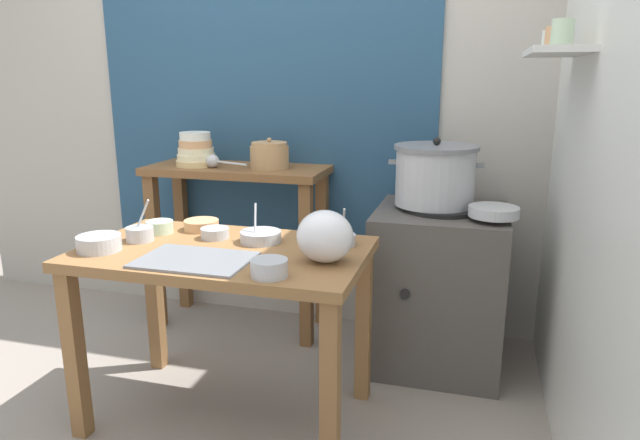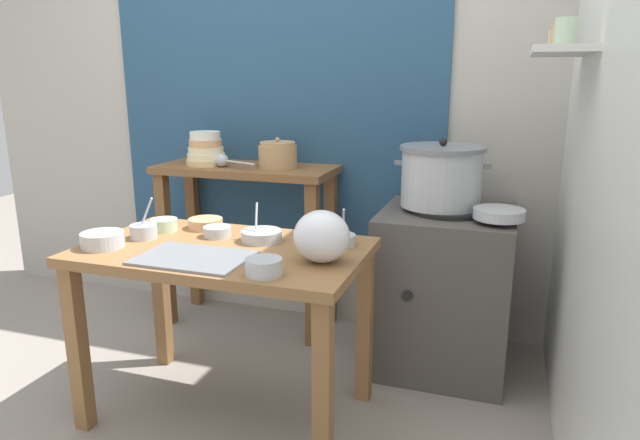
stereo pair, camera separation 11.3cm
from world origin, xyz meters
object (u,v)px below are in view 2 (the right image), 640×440
at_px(back_shelf_table, 247,206).
at_px(prep_bowl_3, 217,231).
at_px(plastic_bag, 322,236).
at_px(prep_bowl_7, 264,266).
at_px(steamer_pot, 441,176).
at_px(ladle, 223,161).
at_px(bowl_stack_enamel, 206,150).
at_px(prep_bowl_5, 164,224).
at_px(prep_bowl_1, 143,231).
at_px(prep_bowl_2, 339,239).
at_px(stove_block, 443,289).
at_px(prep_table, 225,274).
at_px(prep_bowl_4, 103,239).
at_px(prep_bowl_0, 262,235).
at_px(prep_bowl_6, 206,223).
at_px(wide_pan, 499,214).
at_px(clay_pot, 278,155).
at_px(serving_tray, 194,258).

xyz_separation_m(back_shelf_table, prep_bowl_3, (0.21, -0.71, 0.06)).
bearing_deg(plastic_bag, prep_bowl_7, -125.02).
xyz_separation_m(steamer_pot, ladle, (-1.13, 0.03, 0.01)).
relative_size(bowl_stack_enamel, ladle, 0.82).
bearing_deg(back_shelf_table, prep_bowl_5, -93.81).
bearing_deg(bowl_stack_enamel, prep_bowl_1, -78.95).
bearing_deg(prep_bowl_2, stove_block, 56.36).
relative_size(stove_block, prep_bowl_3, 6.75).
xyz_separation_m(prep_table, prep_bowl_4, (-0.44, -0.15, 0.14)).
xyz_separation_m(bowl_stack_enamel, prep_bowl_0, (0.63, -0.68, -0.23)).
relative_size(prep_bowl_3, prep_bowl_6, 0.78).
height_order(wide_pan, prep_bowl_3, wide_pan).
xyz_separation_m(prep_bowl_1, prep_bowl_6, (0.16, 0.22, -0.01)).
xyz_separation_m(prep_table, prep_bowl_6, (-0.21, 0.23, 0.13)).
relative_size(ladle, prep_bowl_2, 1.65).
relative_size(prep_bowl_4, prep_bowl_5, 1.45).
bearing_deg(stove_block, prep_bowl_6, -154.15).
bearing_deg(prep_bowl_3, prep_bowl_6, 137.69).
relative_size(prep_bowl_3, prep_bowl_4, 0.71).
xyz_separation_m(clay_pot, prep_bowl_5, (-0.23, -0.70, -0.22)).
relative_size(ladle, prep_bowl_5, 2.28).
distance_m(prep_table, clay_pot, 0.92).
xyz_separation_m(steamer_pot, prep_bowl_7, (-0.46, -0.97, -0.17)).
relative_size(stove_block, bowl_stack_enamel, 3.67).
xyz_separation_m(prep_bowl_5, prep_bowl_7, (0.64, -0.38, 0.00)).
bearing_deg(prep_bowl_7, prep_bowl_0, 115.45).
height_order(prep_bowl_0, prep_bowl_5, prep_bowl_0).
distance_m(prep_bowl_0, prep_bowl_2, 0.32).
xyz_separation_m(wide_pan, prep_bowl_4, (-1.44, -0.71, -0.05)).
xyz_separation_m(clay_pot, plastic_bag, (0.54, -0.89, -0.15)).
relative_size(bowl_stack_enamel, serving_tray, 0.53).
height_order(plastic_bag, prep_bowl_4, plastic_bag).
bearing_deg(steamer_pot, bowl_stack_enamel, 176.45).
height_order(back_shelf_table, plastic_bag, plastic_bag).
relative_size(back_shelf_table, clay_pot, 4.80).
bearing_deg(prep_bowl_0, prep_bowl_5, 178.73).
bearing_deg(back_shelf_table, prep_bowl_6, -80.82).
height_order(stove_block, wide_pan, wide_pan).
xyz_separation_m(prep_table, clay_pot, (-0.12, 0.84, 0.36)).
height_order(clay_pot, wide_pan, clay_pot).
bearing_deg(prep_bowl_7, prep_bowl_6, 135.96).
bearing_deg(stove_block, clay_pot, 171.74).
distance_m(stove_block, prep_bowl_6, 1.15).
bearing_deg(bowl_stack_enamel, plastic_bag, -42.20).
relative_size(prep_bowl_1, prep_bowl_5, 1.52).
bearing_deg(prep_bowl_4, clay_pot, 71.95).
bearing_deg(prep_table, serving_tray, -100.45).
height_order(serving_tray, prep_bowl_1, prep_bowl_1).
bearing_deg(prep_bowl_6, serving_tray, -65.96).
distance_m(back_shelf_table, wide_pan, 1.34).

